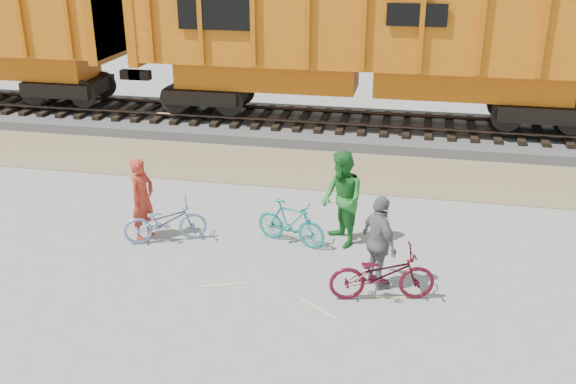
% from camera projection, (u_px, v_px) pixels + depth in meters
% --- Properties ---
extents(ground, '(120.00, 120.00, 0.00)m').
position_uv_depth(ground, '(286.00, 269.00, 12.09)').
color(ground, '#9E9E99').
rests_on(ground, ground).
extents(gravel_strip, '(120.00, 3.00, 0.02)m').
position_uv_depth(gravel_strip, '(327.00, 170.00, 17.08)').
color(gravel_strip, '#95835C').
rests_on(gravel_strip, ground).
extents(ballast_bed, '(120.00, 4.00, 0.30)m').
position_uv_depth(ballast_bed, '(344.00, 128.00, 20.20)').
color(ballast_bed, slate).
rests_on(ballast_bed, ground).
extents(track, '(120.00, 2.60, 0.24)m').
position_uv_depth(track, '(344.00, 118.00, 20.07)').
color(track, black).
rests_on(track, ballast_bed).
extents(hopper_car_center, '(14.00, 3.13, 4.65)m').
position_uv_depth(hopper_car_center, '(368.00, 36.00, 19.00)').
color(hopper_car_center, black).
rests_on(hopper_car_center, track).
extents(bicycle_blue, '(1.77, 1.22, 0.88)m').
position_uv_depth(bicycle_blue, '(165.00, 221.00, 13.03)').
color(bicycle_blue, '#6E8BB6').
rests_on(bicycle_blue, ground).
extents(bicycle_teal, '(1.59, 0.88, 0.92)m').
position_uv_depth(bicycle_teal, '(291.00, 223.00, 12.94)').
color(bicycle_teal, '#178781').
rests_on(bicycle_teal, ground).
extents(bicycle_maroon, '(1.91, 1.03, 0.95)m').
position_uv_depth(bicycle_maroon, '(382.00, 274.00, 10.96)').
color(bicycle_maroon, '#540E1C').
rests_on(bicycle_maroon, ground).
extents(person_solo, '(0.56, 0.71, 1.71)m').
position_uv_depth(person_solo, '(142.00, 199.00, 13.06)').
color(person_solo, red).
rests_on(person_solo, ground).
extents(person_man, '(1.13, 1.20, 1.95)m').
position_uv_depth(person_man, '(342.00, 199.00, 12.74)').
color(person_man, '#22772A').
rests_on(person_man, ground).
extents(person_woman, '(0.93, 1.08, 1.75)m').
position_uv_depth(person_woman, '(379.00, 243.00, 11.20)').
color(person_woman, slate).
rests_on(person_woman, ground).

